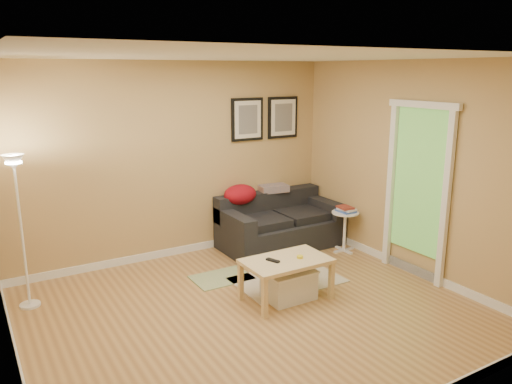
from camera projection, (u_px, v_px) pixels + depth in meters
floor at (253, 311)px, 5.28m from camera, size 4.50×4.50×0.00m
ceiling at (252, 56)px, 4.66m from camera, size 4.50×4.50×0.00m
wall_back at (176, 161)px, 6.64m from camera, size 4.50×0.00×4.50m
wall_front at (406, 253)px, 3.31m from camera, size 4.50×0.00×4.50m
wall_left at (1, 227)px, 3.85m from camera, size 0.00×4.00×4.00m
wall_right at (411, 169)px, 6.10m from camera, size 0.00×4.00×4.00m
baseboard_back at (180, 250)px, 6.93m from camera, size 4.50×0.02×0.10m
baseboard_left at (20, 371)px, 4.15m from camera, size 0.02×4.00×0.10m
baseboard_right at (404, 265)px, 6.39m from camera, size 0.02×4.00×0.10m
sofa at (281, 221)px, 7.15m from camera, size 1.70×0.90×0.75m
red_throw at (240, 194)px, 7.05m from camera, size 0.48×0.36×0.28m
plaid_throw at (273, 188)px, 7.38m from camera, size 0.45×0.32×0.10m
framed_print_left at (247, 119)px, 7.04m from camera, size 0.50×0.04×0.60m
framed_print_right at (283, 117)px, 7.34m from camera, size 0.50×0.04×0.60m
area_rug at (287, 280)px, 6.06m from camera, size 1.25×0.85×0.01m
green_runner at (222, 278)px, 6.12m from camera, size 0.70×0.50×0.01m
coffee_table at (286, 279)px, 5.51m from camera, size 0.96×0.60×0.47m
remote_control at (273, 260)px, 5.39m from camera, size 0.10×0.17×0.02m
tape_roll at (300, 257)px, 5.48m from camera, size 0.07×0.07×0.03m
storage_bin at (289, 284)px, 5.54m from camera, size 0.55×0.40×0.34m
side_table at (345, 232)px, 6.97m from camera, size 0.37×0.37×0.57m
book_stack at (346, 209)px, 6.90m from camera, size 0.26×0.30×0.08m
floor_lamp at (22, 237)px, 5.21m from camera, size 0.22×0.22×1.66m
doorway at (416, 194)px, 6.01m from camera, size 0.12×1.01×2.13m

